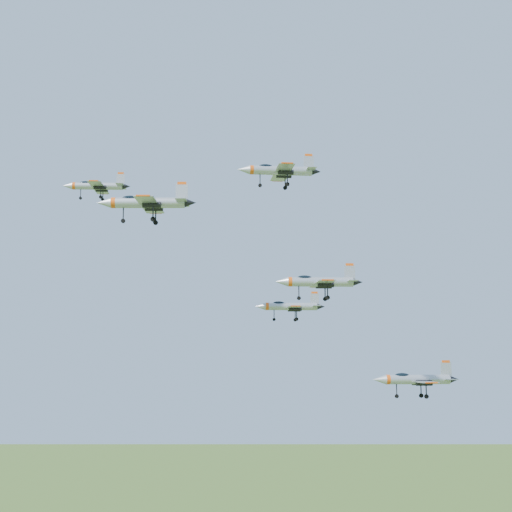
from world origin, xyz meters
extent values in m
cylinder|color=#9BA0A7|center=(-19.32, 13.76, 149.46)|extent=(7.95, 2.10, 1.14)
cone|color=#9BA0A7|center=(-24.00, 14.35, 149.46)|extent=(1.70, 1.32, 1.14)
cone|color=black|center=(-14.81, 13.20, 149.46)|extent=(1.33, 1.11, 0.97)
ellipsoid|color=black|center=(-21.23, 14.00, 149.88)|extent=(2.01, 1.05, 0.72)
cube|color=#9BA0A7|center=(-19.45, 11.31, 149.24)|extent=(2.47, 4.07, 0.12)
cube|color=#9BA0A7|center=(-18.84, 16.17, 149.24)|extent=(2.47, 4.07, 0.12)
cube|color=#9BA0A7|center=(-15.76, 13.32, 150.64)|extent=(1.31, 0.27, 1.84)
cube|color=#DC4E0F|center=(-15.76, 13.32, 151.60)|extent=(0.97, 0.24, 0.31)
cylinder|color=#9BA0A7|center=(-11.51, 0.15, 144.11)|extent=(10.43, 3.22, 1.49)
cone|color=#9BA0A7|center=(-17.62, 1.19, 144.11)|extent=(2.29, 1.82, 1.49)
cone|color=black|center=(-5.63, -0.86, 144.11)|extent=(1.80, 1.52, 1.27)
ellipsoid|color=black|center=(-14.00, 0.57, 144.68)|extent=(2.67, 1.48, 0.95)
cube|color=#9BA0A7|center=(-11.83, -3.06, 143.83)|extent=(3.45, 5.42, 0.16)
cube|color=#9BA0A7|center=(-10.75, 3.28, 143.83)|extent=(3.45, 5.42, 0.16)
cube|color=#9BA0A7|center=(-6.88, -0.65, 145.66)|extent=(1.72, 0.43, 2.41)
cube|color=#DC4E0F|center=(-6.88, -0.65, 146.93)|extent=(1.27, 0.37, 0.40)
cylinder|color=#9BA0A7|center=(4.62, -13.93, 145.76)|extent=(7.84, 1.59, 1.13)
cone|color=#9BA0A7|center=(-0.04, -13.66, 145.76)|extent=(1.62, 1.22, 1.13)
cone|color=black|center=(9.12, -14.20, 145.76)|extent=(1.27, 1.03, 0.96)
ellipsoid|color=black|center=(2.72, -13.82, 146.19)|extent=(1.95, 0.92, 0.71)
cube|color=#9BA0A7|center=(4.65, -16.36, 145.55)|extent=(2.21, 3.92, 0.12)
cube|color=#9BA0A7|center=(4.94, -11.52, 145.55)|extent=(2.21, 3.92, 0.12)
cube|color=#9BA0A7|center=(8.17, -14.14, 146.93)|extent=(1.30, 0.18, 1.82)
cube|color=#DC4E0F|center=(8.17, -14.14, 147.89)|extent=(0.96, 0.18, 0.30)
cylinder|color=#9BA0A7|center=(10.64, 8.11, 130.36)|extent=(8.03, 2.00, 1.15)
cone|color=#9BA0A7|center=(5.90, 8.63, 130.36)|extent=(1.70, 1.31, 1.15)
cone|color=black|center=(15.21, 7.62, 130.36)|extent=(1.33, 1.10, 0.98)
ellipsoid|color=black|center=(8.71, 8.33, 130.79)|extent=(2.02, 1.03, 0.73)
cube|color=#9BA0A7|center=(10.55, 5.64, 130.14)|extent=(2.44, 4.08, 0.12)
cube|color=#9BA0A7|center=(11.09, 10.55, 130.14)|extent=(2.44, 4.08, 0.12)
cube|color=#9BA0A7|center=(14.24, 7.72, 131.55)|extent=(1.33, 0.25, 1.85)
cube|color=#DC4E0F|center=(14.24, 7.72, 132.52)|extent=(0.98, 0.23, 0.31)
cylinder|color=#9BA0A7|center=(8.95, -16.27, 131.63)|extent=(7.91, 1.95, 1.13)
cone|color=#9BA0A7|center=(4.27, -15.77, 131.63)|extent=(1.68, 1.29, 1.13)
cone|color=black|center=(13.45, -16.74, 131.63)|extent=(1.31, 1.09, 0.96)
ellipsoid|color=black|center=(7.04, -16.06, 132.06)|extent=(1.99, 1.01, 0.72)
cube|color=#9BA0A7|center=(8.86, -18.71, 131.41)|extent=(2.40, 4.02, 0.12)
cube|color=#9BA0A7|center=(9.38, -13.86, 131.41)|extent=(2.40, 4.02, 0.12)
cube|color=#9BA0A7|center=(12.49, -16.64, 132.80)|extent=(1.31, 0.24, 1.83)
cube|color=#DC4E0F|center=(12.49, -16.64, 133.76)|extent=(0.97, 0.22, 0.30)
cylinder|color=#9BA0A7|center=(28.61, 2.93, 119.38)|extent=(9.76, 2.07, 1.40)
cone|color=#9BA0A7|center=(22.81, 3.33, 119.38)|extent=(2.03, 1.53, 1.40)
cone|color=black|center=(34.20, 2.54, 119.38)|extent=(1.59, 1.29, 1.19)
ellipsoid|color=black|center=(26.25, 3.09, 119.91)|extent=(2.43, 1.17, 0.89)
cube|color=#9BA0A7|center=(28.62, -0.09, 119.11)|extent=(2.80, 4.90, 0.15)
cube|color=#9BA0A7|center=(29.03, 5.92, 119.11)|extent=(2.80, 4.90, 0.15)
cube|color=#9BA0A7|center=(33.01, 2.63, 120.83)|extent=(1.62, 0.24, 2.26)
cube|color=#DC4E0F|center=(33.01, 2.63, 122.02)|extent=(1.19, 0.23, 0.38)
camera|label=1|loc=(-12.58, -98.78, 122.84)|focal=50.00mm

